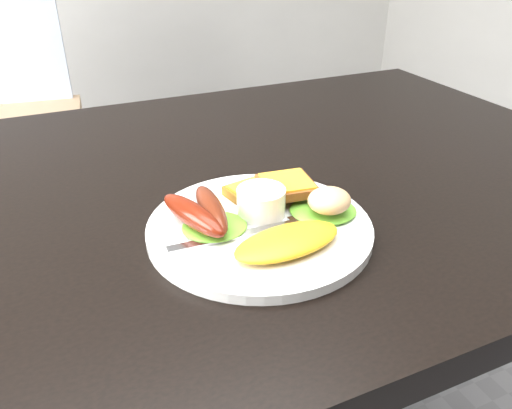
{
  "coord_description": "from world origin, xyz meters",
  "views": [
    {
      "loc": [
        -0.24,
        -0.61,
        1.07
      ],
      "look_at": [
        -0.04,
        -0.14,
        0.78
      ],
      "focal_mm": 35.0,
      "sensor_mm": 36.0,
      "label": 1
    }
  ],
  "objects_px": {
    "dining_chair": "(15,125)",
    "person": "(94,123)",
    "dining_table": "(238,186)",
    "plate": "(259,228)"
  },
  "relations": [
    {
      "from": "dining_chair",
      "to": "person",
      "type": "relative_size",
      "value": 0.33
    },
    {
      "from": "dining_table",
      "to": "plate",
      "type": "xyz_separation_m",
      "value": [
        -0.04,
        -0.15,
        0.03
      ]
    },
    {
      "from": "person",
      "to": "plate",
      "type": "height_order",
      "value": "person"
    },
    {
      "from": "dining_chair",
      "to": "person",
      "type": "xyz_separation_m",
      "value": [
        0.2,
        -0.73,
        0.22
      ]
    },
    {
      "from": "dining_chair",
      "to": "plate",
      "type": "relative_size",
      "value": 1.68
    },
    {
      "from": "dining_chair",
      "to": "plate",
      "type": "distance_m",
      "value": 1.48
    },
    {
      "from": "dining_chair",
      "to": "plate",
      "type": "xyz_separation_m",
      "value": [
        0.3,
        -1.42,
        0.31
      ]
    },
    {
      "from": "dining_table",
      "to": "dining_chair",
      "type": "bearing_deg",
      "value": 104.98
    },
    {
      "from": "dining_chair",
      "to": "person",
      "type": "distance_m",
      "value": 0.78
    },
    {
      "from": "dining_table",
      "to": "person",
      "type": "bearing_deg",
      "value": 104.5
    }
  ]
}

